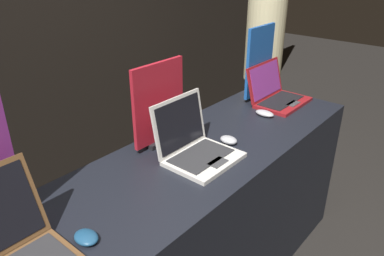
# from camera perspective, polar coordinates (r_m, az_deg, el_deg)

# --- Properties ---
(wall_back) EXTENTS (8.00, 0.05, 2.80)m
(wall_back) POSITION_cam_1_polar(r_m,az_deg,el_deg) (2.90, -26.37, 15.63)
(wall_back) COLOR black
(wall_back) RESTS_ON ground_plane
(display_counter) EXTENTS (2.21, 0.64, 0.89)m
(display_counter) POSITION_cam_1_polar(r_m,az_deg,el_deg) (2.04, 0.10, -15.20)
(display_counter) COLOR black
(display_counter) RESTS_ON ground_plane
(laptop_front) EXTENTS (0.33, 0.38, 0.28)m
(laptop_front) POSITION_cam_1_polar(r_m,az_deg,el_deg) (1.30, -25.90, -16.83)
(laptop_front) COLOR brown
(laptop_front) RESTS_ON display_counter
(mouse_front) EXTENTS (0.07, 0.10, 0.03)m
(mouse_front) POSITION_cam_1_polar(r_m,az_deg,el_deg) (1.35, -15.82, -15.72)
(mouse_front) COLOR navy
(mouse_front) RESTS_ON display_counter
(laptop_middle) EXTENTS (0.33, 0.31, 0.27)m
(laptop_middle) POSITION_cam_1_polar(r_m,az_deg,el_deg) (1.74, 0.32, -2.64)
(laptop_middle) COLOR silver
(laptop_middle) RESTS_ON display_counter
(mouse_middle) EXTENTS (0.07, 0.09, 0.04)m
(mouse_middle) POSITION_cam_1_polar(r_m,az_deg,el_deg) (1.89, 5.60, -1.83)
(mouse_middle) COLOR #B2B2B7
(mouse_middle) RESTS_ON display_counter
(promo_stand_middle) EXTENTS (0.33, 0.07, 0.42)m
(promo_stand_middle) POSITION_cam_1_polar(r_m,az_deg,el_deg) (1.82, -5.13, 3.27)
(promo_stand_middle) COLOR black
(promo_stand_middle) RESTS_ON display_counter
(laptop_back) EXTENTS (0.37, 0.29, 0.24)m
(laptop_back) POSITION_cam_1_polar(r_m,az_deg,el_deg) (2.45, 12.69, 5.12)
(laptop_back) COLOR maroon
(laptop_back) RESTS_ON display_counter
(mouse_back) EXTENTS (0.06, 0.12, 0.03)m
(mouse_back) POSITION_cam_1_polar(r_m,az_deg,el_deg) (2.24, 11.01, 2.21)
(mouse_back) COLOR #B2B2B7
(mouse_back) RESTS_ON display_counter
(promo_stand_back) EXTENTS (0.29, 0.07, 0.47)m
(promo_stand_back) POSITION_cam_1_polar(r_m,az_deg,el_deg) (2.46, 10.22, 9.52)
(promo_stand_back) COLOR black
(promo_stand_back) RESTS_ON display_counter
(person_bystander) EXTENTS (0.31, 0.31, 1.63)m
(person_bystander) POSITION_cam_1_polar(r_m,az_deg,el_deg) (3.26, 10.65, 8.62)
(person_bystander) COLOR #282833
(person_bystander) RESTS_ON ground_plane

